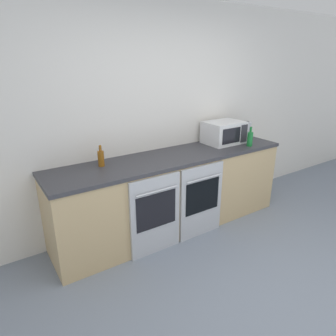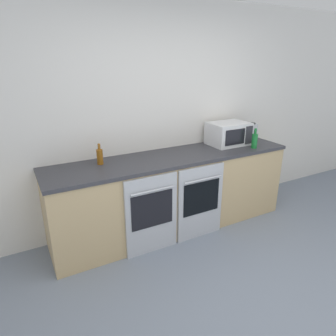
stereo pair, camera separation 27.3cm
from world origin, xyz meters
TOP-DOWN VIEW (x-y plane):
  - ground_plane at (0.00, 0.00)m, footprint 16.00×16.00m
  - wall_back at (0.00, 2.02)m, footprint 10.00×0.06m
  - counter_back at (0.00, 1.67)m, footprint 2.88×0.66m
  - oven_left at (-0.44, 1.33)m, footprint 0.58×0.06m
  - oven_right at (0.16, 1.33)m, footprint 0.58×0.06m
  - microwave at (0.85, 1.75)m, footprint 0.49×0.37m
  - bottle_amber at (-0.81, 1.78)m, footprint 0.06×0.06m
  - bottle_green at (1.02, 1.46)m, footprint 0.07×0.07m
  - kettle at (1.20, 1.72)m, footprint 0.15×0.15m

SIDE VIEW (x-z plane):
  - ground_plane at x=0.00m, z-range 0.00..0.00m
  - oven_left at x=-0.44m, z-range 0.01..0.87m
  - oven_right at x=0.16m, z-range 0.01..0.87m
  - counter_back at x=0.00m, z-range 0.00..0.92m
  - bottle_amber at x=-0.81m, z-range 0.89..1.11m
  - bottle_green at x=1.02m, z-range 0.89..1.13m
  - kettle at x=1.20m, z-range 0.91..1.16m
  - microwave at x=0.85m, z-range 0.92..1.20m
  - wall_back at x=0.00m, z-range 0.00..2.60m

